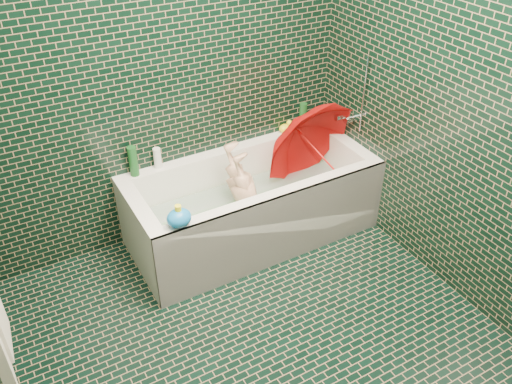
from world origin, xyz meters
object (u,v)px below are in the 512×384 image
child (250,202)px  umbrella (320,154)px  rubber_duck (286,127)px  bath_toy (179,218)px  bathtub (253,211)px

child → umbrella: (0.53, -0.05, 0.26)m
child → umbrella: 0.59m
rubber_duck → bath_toy: (-1.14, -0.67, 0.02)m
umbrella → rubber_duck: bearing=88.7°
umbrella → rubber_duck: 0.42m
bathtub → rubber_duck: rubber_duck is taller
bathtub → bath_toy: bath_toy is taller
child → bath_toy: 0.76m
bathtub → child: size_ratio=1.92×
bathtub → child: bearing=-157.2°
child → rubber_duck: rubber_duck is taller
bathtub → umbrella: umbrella is taller
rubber_duck → bath_toy: bearing=-134.1°
umbrella → rubber_duck: (-0.02, 0.42, 0.03)m
bathtub → umbrella: size_ratio=2.42×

